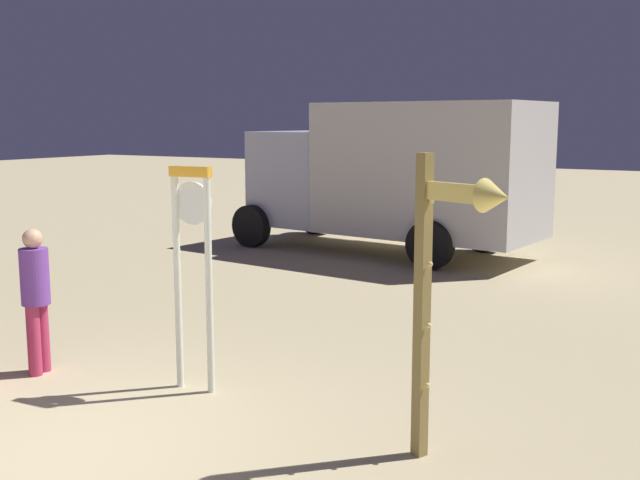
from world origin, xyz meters
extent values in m
plane|color=tan|center=(0.00, 0.00, 0.00)|extent=(80.00, 80.00, 0.00)
cylinder|color=white|center=(-0.20, 1.76, 1.08)|extent=(0.07, 0.07, 2.16)
cylinder|color=white|center=(0.17, 1.79, 1.08)|extent=(0.07, 0.07, 2.16)
cube|color=#FFAC2B|center=(-0.02, 1.78, 2.21)|extent=(0.46, 0.11, 0.10)
cylinder|color=white|center=(-0.02, 1.81, 1.90)|extent=(0.43, 0.07, 0.42)
cube|color=black|center=(-0.02, 1.83, 1.90)|extent=(0.10, 0.02, 0.06)
cube|color=black|center=(-0.02, 1.83, 1.90)|extent=(0.14, 0.02, 0.11)
cube|color=olive|center=(2.56, 1.48, 1.23)|extent=(0.13, 0.13, 2.46)
cube|color=#FAE06C|center=(2.87, 1.36, 2.18)|extent=(0.53, 0.26, 0.14)
cone|color=#FAE06C|center=(3.21, 1.22, 2.18)|extent=(0.30, 0.32, 0.25)
sphere|color=#FFDE83|center=(2.64, 1.45, 0.62)|extent=(0.04, 0.04, 0.04)
sphere|color=#FEEA8B|center=(2.64, 1.45, 1.11)|extent=(0.04, 0.04, 0.04)
sphere|color=#FDD897|center=(2.64, 1.45, 1.60)|extent=(0.04, 0.04, 0.04)
sphere|color=#F5D98F|center=(2.64, 1.45, 2.09)|extent=(0.04, 0.04, 0.04)
cylinder|color=#B53056|center=(-1.78, 1.25, 0.38)|extent=(0.14, 0.14, 0.76)
cylinder|color=#B53056|center=(-1.82, 1.39, 0.38)|extent=(0.14, 0.14, 0.76)
cylinder|color=#703D9C|center=(-1.80, 1.32, 1.07)|extent=(0.30, 0.30, 0.60)
sphere|color=#DDA782|center=(-1.80, 1.32, 1.47)|extent=(0.21, 0.21, 0.21)
cube|color=beige|center=(-0.91, 10.14, 1.75)|extent=(4.45, 2.72, 2.60)
cube|color=#B0B2CB|center=(-3.92, 10.45, 1.46)|extent=(1.94, 2.35, 2.01)
cube|color=black|center=(-4.79, 10.54, 1.86)|extent=(0.22, 1.83, 0.89)
cylinder|color=black|center=(-4.44, 11.68, 0.45)|extent=(0.92, 0.34, 0.90)
cylinder|color=black|center=(-4.68, 9.35, 0.45)|extent=(0.92, 0.34, 0.90)
cylinder|color=black|center=(-0.14, 11.23, 0.45)|extent=(0.92, 0.34, 0.90)
cylinder|color=black|center=(-0.38, 8.91, 0.45)|extent=(0.92, 0.34, 0.90)
camera|label=1|loc=(4.85, -4.06, 2.71)|focal=43.13mm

